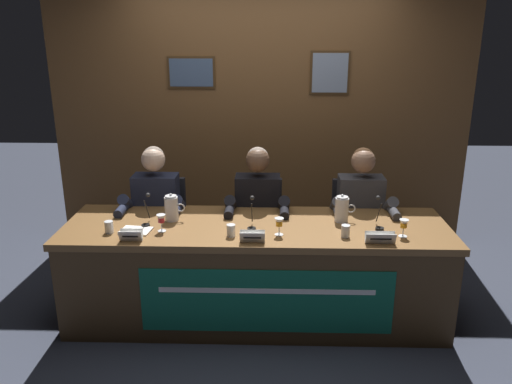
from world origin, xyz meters
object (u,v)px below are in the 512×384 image
object	(u,v)px
nameplate_left	(131,235)
water_cup_right	(345,232)
chair_center	(258,234)
water_pitcher_left_side	(172,208)
chair_right	(355,235)
panelist_right	(361,212)
microphone_center	(252,218)
microphone_right	(379,218)
nameplate_center	(252,237)
chair_left	(162,233)
water_cup_left	(109,228)
juice_glass_left	(161,220)
nameplate_right	(380,238)
panelist_left	(155,210)
panelist_center	(257,211)
water_cup_center	(231,231)
conference_table	(256,261)
juice_glass_center	(279,223)
document_stack_left	(136,231)
juice_glass_right	(404,225)
microphone_left	(146,215)
water_pitcher_right_side	(342,209)

from	to	relation	value
nameplate_left	water_cup_right	distance (m)	1.45
chair_center	water_pitcher_left_side	bearing A→B (deg)	-140.52
chair_right	panelist_right	world-z (taller)	panelist_right
microphone_center	microphone_right	distance (m)	0.91
nameplate_center	water_cup_right	size ratio (longest dim) A/B	1.97
chair_left	water_cup_left	world-z (taller)	chair_left
nameplate_center	chair_center	bearing A→B (deg)	89.03
water_cup_right	microphone_right	distance (m)	0.31
juice_glass_left	nameplate_right	distance (m)	1.50
panelist_left	panelist_center	bearing A→B (deg)	0.00
panelist_center	nameplate_right	bearing A→B (deg)	-40.35
chair_left	nameplate_center	distance (m)	1.27
water_cup_center	panelist_center	bearing A→B (deg)	74.89
conference_table	nameplate_center	bearing A→B (deg)	-94.72
microphone_right	nameplate_left	bearing A→B (deg)	-170.63
juice_glass_center	water_cup_center	xyz separation A→B (m)	(-0.33, -0.03, -0.05)
document_stack_left	water_pitcher_left_side	bearing A→B (deg)	46.63
nameplate_left	chair_center	distance (m)	1.28
microphone_center	document_stack_left	distance (m)	0.82
panelist_center	water_pitcher_left_side	distance (m)	0.72
panelist_left	juice_glass_center	world-z (taller)	panelist_left
water_cup_left	microphone_right	size ratio (longest dim) A/B	0.39
microphone_center	juice_glass_right	distance (m)	1.05
chair_left	chair_right	distance (m)	1.66
water_pitcher_left_side	document_stack_left	distance (m)	0.32
panelist_left	juice_glass_center	distance (m)	1.16
juice_glass_center	nameplate_right	xyz separation A→B (m)	(0.67, -0.13, -0.05)
juice_glass_left	water_cup_left	bearing A→B (deg)	-174.14
nameplate_right	juice_glass_left	bearing A→B (deg)	173.43
water_cup_left	panelist_right	size ratio (longest dim) A/B	0.07
chair_left	water_cup_right	distance (m)	1.69
nameplate_right	document_stack_left	world-z (taller)	nameplate_right
juice_glass_center	water_pitcher_left_side	world-z (taller)	water_pitcher_left_side
panelist_center	microphone_right	distance (m)	0.98
juice_glass_left	nameplate_center	xyz separation A→B (m)	(0.64, -0.17, -0.05)
panelist_left	water_cup_left	distance (m)	0.61
microphone_left	panelist_left	bearing A→B (deg)	95.38
conference_table	microphone_center	distance (m)	0.32
panelist_left	water_pitcher_right_side	bearing A→B (deg)	-11.73
juice_glass_right	water_pitcher_right_side	world-z (taller)	water_pitcher_right_side
panelist_right	microphone_right	size ratio (longest dim) A/B	5.61
juice_glass_center	microphone_center	distance (m)	0.23
nameplate_left	microphone_left	distance (m)	0.30
juice_glass_left	microphone_right	distance (m)	1.54
juice_glass_center	document_stack_left	distance (m)	1.01
microphone_right	document_stack_left	distance (m)	1.72
panelist_center	water_pitcher_right_side	world-z (taller)	panelist_center
chair_left	nameplate_left	distance (m)	0.98
chair_left	water_cup_right	size ratio (longest dim) A/B	10.42
conference_table	chair_left	distance (m)	1.09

